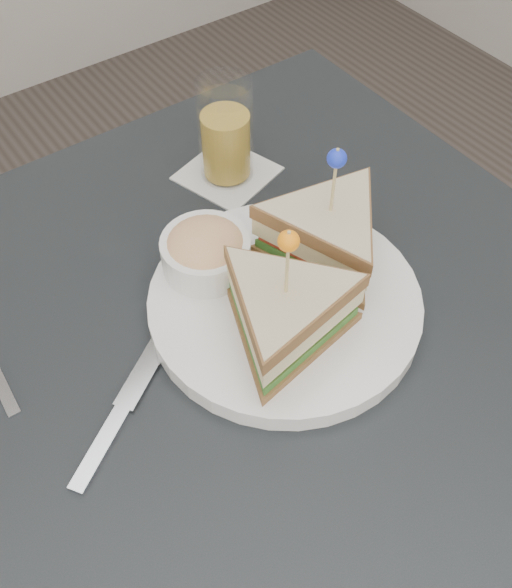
% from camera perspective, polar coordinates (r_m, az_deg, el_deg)
% --- Properties ---
extents(ground_plane, '(3.50, 3.50, 0.00)m').
position_cam_1_polar(ground_plane, '(1.37, -0.10, -22.02)').
color(ground_plane, '#3F3833').
extents(table, '(0.80, 0.80, 0.75)m').
position_cam_1_polar(table, '(0.75, -0.18, -6.87)').
color(table, black).
rests_on(table, ground).
extents(plate_meal, '(0.38, 0.38, 0.17)m').
position_cam_1_polar(plate_meal, '(0.68, 3.12, 1.48)').
color(plate_meal, white).
rests_on(plate_meal, table).
extents(cutlery_knife, '(0.19, 0.14, 0.01)m').
position_cam_1_polar(cutlery_knife, '(0.66, -11.11, -9.05)').
color(cutlery_knife, silver).
rests_on(cutlery_knife, table).
extents(drink_set, '(0.13, 0.13, 0.14)m').
position_cam_1_polar(drink_set, '(0.83, -2.65, 13.56)').
color(drink_set, silver).
rests_on(drink_set, table).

